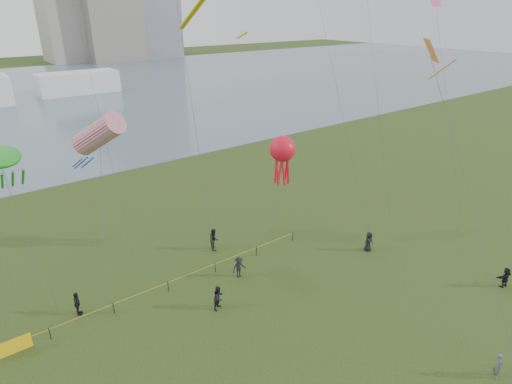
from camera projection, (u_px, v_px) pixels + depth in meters
lake at (13, 99)px, 96.11m from camera, size 400.00×120.00×0.08m
building_mid at (107, 7)px, 159.48m from camera, size 20.00×20.00×38.00m
building_low at (66, 22)px, 158.03m from camera, size 16.00×18.00×28.00m
pavilion_right at (78, 83)px, 101.48m from camera, size 18.00×7.00×5.00m
fence at (81, 319)px, 27.23m from camera, size 24.07×0.07×1.05m
kite_flyer at (498, 365)px, 23.43m from camera, size 0.69×0.68×1.60m
spectator_a at (219, 298)px, 28.79m from camera, size 1.04×0.94×1.74m
spectator_b at (239, 267)px, 32.19m from camera, size 1.16×0.73×1.71m
spectator_c at (77, 304)px, 28.20m from camera, size 0.75×1.09×1.72m
spectator_d at (369, 241)px, 35.73m from camera, size 0.90×0.65×1.72m
spectator_e at (505, 277)px, 31.10m from camera, size 1.51×0.78×1.56m
spectator_g at (214, 239)px, 35.91m from camera, size 1.00×1.12×1.91m
kite_windsock at (99, 134)px, 32.39m from camera, size 5.04×9.48×11.96m
kite_octopus at (282, 150)px, 33.30m from camera, size 4.88×3.93×9.75m
kite_delta at (436, 65)px, 25.08m from camera, size 3.53×10.94×17.19m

